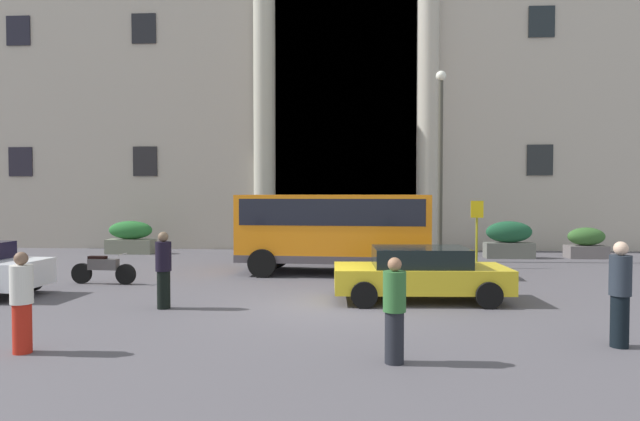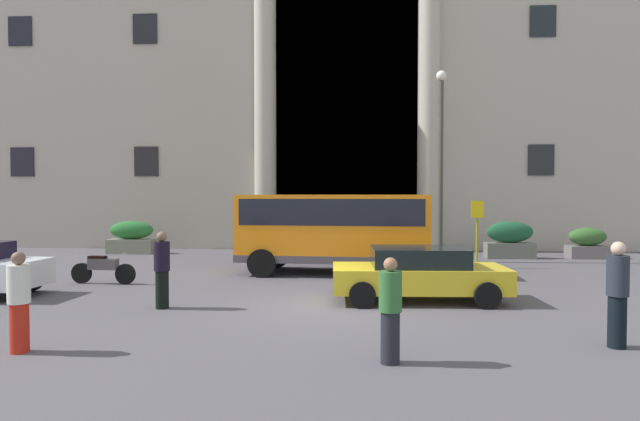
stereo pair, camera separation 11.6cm
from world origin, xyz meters
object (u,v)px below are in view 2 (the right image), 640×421
Objects in this scene: parked_sedan_second at (419,273)px; pedestrian_woman_with_bag at (618,294)px; orange_minibus at (334,226)px; hedge_planter_far_east at (360,238)px; pedestrian_man_red_shirt at (19,302)px; lamppost_plaza_centre at (441,151)px; hedge_planter_entrance_left at (510,240)px; hedge_planter_entrance_right at (587,243)px; bus_stop_sign at (477,226)px; hedge_planter_far_west at (132,238)px; pedestrian_man_crossing at (162,270)px; hedge_planter_east at (267,241)px; scooter_by_planter at (102,268)px; pedestrian_child_trailing at (390,310)px.

pedestrian_woman_with_bag is at bearing -55.19° from parked_sedan_second.
orange_minibus is 4.92m from hedge_planter_far_east.
pedestrian_man_red_shirt is 0.23× the size of lamppost_plaza_centre.
hedge_planter_entrance_right is at bearing 3.32° from hedge_planter_entrance_left.
hedge_planter_entrance_right is 12.25m from parked_sedan_second.
bus_stop_sign is 1.53× the size of hedge_planter_entrance_right.
pedestrian_woman_with_bag is at bearing -84.18° from lamppost_plaza_centre.
hedge_planter_far_east is 15.23m from pedestrian_man_red_shirt.
hedge_planter_entrance_left is 3.18m from hedge_planter_entrance_right.
pedestrian_man_crossing reaches higher than hedge_planter_far_west.
pedestrian_man_crossing is (-3.76, -5.74, -0.67)m from orange_minibus.
orange_minibus is at bearing -59.18° from hedge_planter_east.
parked_sedan_second is at bearing -117.47° from hedge_planter_entrance_left.
hedge_planter_entrance_left is 1.21× the size of hedge_planter_east.
pedestrian_woman_with_bag is (5.18, -8.39, -0.64)m from orange_minibus.
hedge_planter_east is 0.79× the size of hedge_planter_far_west.
pedestrian_man_crossing is (-8.76, -7.26, -0.59)m from bus_stop_sign.
hedge_planter_far_east is 0.29× the size of lamppost_plaza_centre.
pedestrian_man_crossing reaches higher than hedge_planter_entrance_right.
orange_minibus is 3.57× the size of pedestrian_man_crossing.
hedge_planter_entrance_left is at bearing 24.52° from lamppost_plaza_centre.
parked_sedan_second is at bearing -59.60° from orange_minibus.
scooter_by_planter is at bearing -152.43° from hedge_planter_entrance_left.
pedestrian_woman_with_bag is 9.32m from pedestrian_man_crossing.
pedestrian_man_red_shirt reaches higher than hedge_planter_far_east.
parked_sedan_second reaches higher than hedge_planter_entrance_right.
hedge_planter_entrance_right is 0.85× the size of pedestrian_woman_with_bag.
pedestrian_child_trailing is at bearing -149.09° from pedestrian_man_red_shirt.
pedestrian_man_crossing reaches higher than pedestrian_child_trailing.
orange_minibus reaches higher than scooter_by_planter.
pedestrian_man_crossing reaches higher than scooter_by_planter.
hedge_planter_entrance_left is 1.06× the size of pedestrian_woman_with_bag.
pedestrian_woman_with_bag reaches higher than hedge_planter_entrance_right.
hedge_planter_far_east is at bearing -82.30° from pedestrian_man_crossing.
lamppost_plaza_centre is at bearing 43.16° from orange_minibus.
hedge_planter_entrance_right is (3.17, 0.18, -0.12)m from hedge_planter_entrance_left.
lamppost_plaza_centre is (2.76, 12.77, 3.46)m from pedestrian_child_trailing.
pedestrian_child_trailing is (-5.79, -14.15, 0.11)m from hedge_planter_entrance_left.
lamppost_plaza_centre is at bearing 32.73° from scooter_by_planter.
hedge_planter_entrance_left is 14.97m from pedestrian_man_crossing.
pedestrian_man_red_shirt is (-5.81, -14.07, 0.08)m from hedge_planter_far_east.
pedestrian_man_crossing is at bearing -63.96° from pedestrian_woman_with_bag.
lamppost_plaza_centre is at bearing -131.63° from pedestrian_woman_with_bag.
hedge_planter_entrance_right is 16.90m from pedestrian_child_trailing.
parked_sedan_second is 0.58× the size of lamppost_plaza_centre.
hedge_planter_east is 0.95× the size of pedestrian_man_red_shirt.
pedestrian_man_red_shirt reaches higher than pedestrian_child_trailing.
parked_sedan_second is at bearing -136.77° from pedestrian_man_crossing.
orange_minibus is at bearing -91.62° from pedestrian_man_crossing.
hedge_planter_far_east is at bearing 154.12° from lamppost_plaza_centre.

